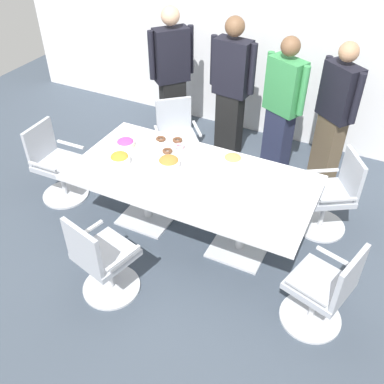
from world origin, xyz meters
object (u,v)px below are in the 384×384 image
Objects in this scene: person_standing_2 at (282,105)px; snack_bowl_pretzels at (169,162)px; office_chair_1 at (331,197)px; snack_bowl_cookies at (233,159)px; office_chair_3 at (56,166)px; plate_stack at (226,214)px; office_chair_2 at (177,141)px; snack_bowl_candy_mix at (125,143)px; snack_bowl_chips_orange at (120,159)px; person_standing_0 at (172,74)px; office_chair_4 at (102,262)px; person_standing_3 at (335,112)px; person_standing_1 at (231,87)px; donut_platter at (168,145)px; conference_table at (192,186)px; napkin_pile at (291,187)px; office_chair_0 at (324,292)px.

person_standing_2 reaches higher than snack_bowl_pretzels.
office_chair_1 reaches higher than snack_bowl_cookies.
office_chair_3 reaches higher than plate_stack.
office_chair_2 is 4.56× the size of snack_bowl_candy_mix.
office_chair_3 reaches higher than snack_bowl_chips_orange.
snack_bowl_chips_orange is (0.37, -1.80, -0.14)m from person_standing_0.
office_chair_2 is 1.00× the size of office_chair_4.
office_chair_3 is 3.29m from person_standing_3.
office_chair_4 is 1.19m from snack_bowl_pretzels.
person_standing_1 is (0.85, -0.02, -0.00)m from person_standing_0.
conference_table is at bearing -37.94° from donut_platter.
snack_bowl_candy_mix is (-1.15, -0.23, 0.00)m from snack_bowl_cookies.
donut_platter is 1.68× the size of plate_stack.
napkin_pile is at bearing 7.77° from snack_bowl_pretzels.
office_chair_4 is at bearing 59.20° from office_chair_2.
office_chair_1 is at bearing 29.99° from conference_table.
snack_bowl_candy_mix is at bearing -153.02° from donut_platter.
office_chair_2 is 0.95m from person_standing_1.
donut_platter is (-0.48, 0.37, 0.14)m from conference_table.
office_chair_3 is 4.56× the size of snack_bowl_candy_mix.
snack_bowl_pretzels is at bearing 20.00° from snack_bowl_chips_orange.
office_chair_4 reaches higher than snack_bowl_candy_mix.
snack_bowl_cookies is (1.39, -1.27, -0.16)m from person_standing_0.
napkin_pile is (2.06, -1.46, -0.16)m from person_standing_0.
office_chair_2 is at bearing 131.50° from plate_stack.
napkin_pile is (1.41, -0.16, 0.02)m from donut_platter.
donut_platter is at bearing 69.54° from office_chair_1.
office_chair_2 is 1.12m from snack_bowl_pretzels.
office_chair_2 is at bearing 113.77° from office_chair_4.
person_standing_3 is (-0.48, 2.25, 0.48)m from office_chair_0.
office_chair_2 is 0.50× the size of person_standing_0.
snack_bowl_pretzels reaches higher than plate_stack.
snack_bowl_cookies is at bearing 108.10° from plate_stack.
office_chair_4 is 4.05× the size of snack_bowl_pretzels.
person_standing_1 is at bearing 139.47° from office_chair_3.
snack_bowl_candy_mix is 0.91× the size of plate_stack.
person_standing_3 is 1.50m from napkin_pile.
office_chair_1 is 1.00× the size of office_chair_2.
office_chair_4 is (-1.84, -0.54, 0.00)m from office_chair_0.
person_standing_3 reaches higher than office_chair_4.
snack_bowl_cookies is (-1.22, 0.94, 0.39)m from office_chair_0.
office_chair_3 is (-1.69, -0.11, -0.22)m from conference_table.
office_chair_4 is at bearing -93.60° from snack_bowl_pretzels.
person_standing_0 is at bearing 116.55° from donut_platter.
office_chair_1 reaches higher than donut_platter.
snack_bowl_chips_orange is at bearing 168.24° from plate_stack.
office_chair_1 is 0.50× the size of person_standing_1.
person_standing_0 is 2.13m from person_standing_3.
person_standing_1 is 1.06× the size of person_standing_2.
snack_bowl_chips_orange is at bearing 80.78° from person_standing_1.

